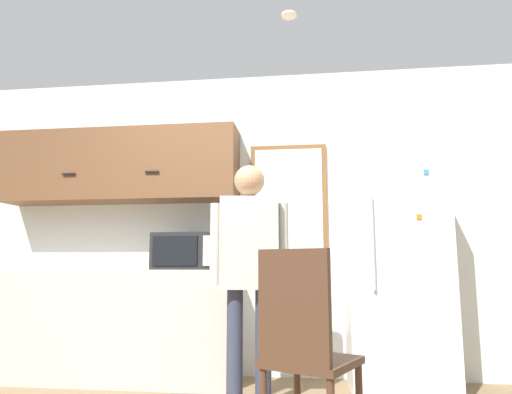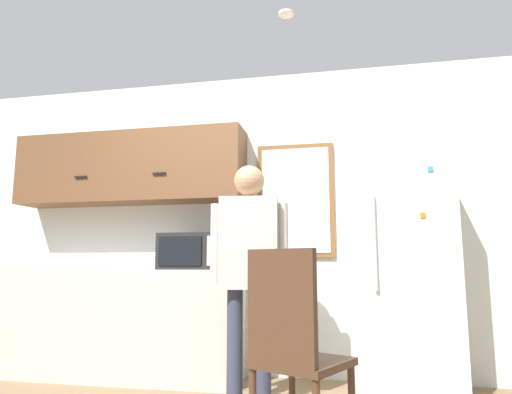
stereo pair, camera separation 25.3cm
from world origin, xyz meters
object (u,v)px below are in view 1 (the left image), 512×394
(refrigerator, at_px, (394,264))
(chair, at_px, (303,341))
(microwave, at_px, (187,251))
(person, at_px, (249,256))

(refrigerator, distance_m, chair, 1.43)
(microwave, relative_size, chair, 0.50)
(microwave, bearing_deg, person, -40.21)
(person, xyz_separation_m, chair, (0.39, -0.69, -0.46))
(microwave, distance_m, refrigerator, 1.67)
(microwave, xyz_separation_m, person, (0.59, -0.50, -0.05))
(refrigerator, bearing_deg, chair, -120.03)
(person, relative_size, refrigerator, 0.87)
(microwave, relative_size, person, 0.31)
(person, bearing_deg, chair, -67.02)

